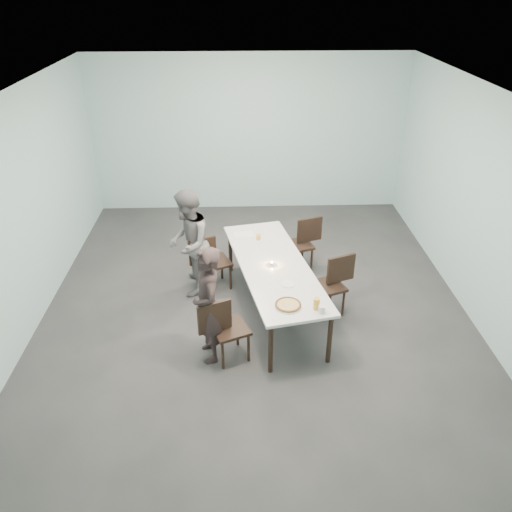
{
  "coord_description": "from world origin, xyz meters",
  "views": [
    {
      "loc": [
        -0.2,
        -5.97,
        4.22
      ],
      "look_at": [
        0.0,
        -0.33,
        1.0
      ],
      "focal_mm": 35.0,
      "sensor_mm": 36.0,
      "label": 1
    }
  ],
  "objects_px": {
    "chair_far_right": "(303,240)",
    "beer_glass": "(317,304)",
    "chair_near_right": "(333,281)",
    "pizza": "(288,305)",
    "water_tumbler": "(322,309)",
    "table": "(274,268)",
    "tealight": "(272,264)",
    "side_plate": "(288,284)",
    "amber_tumbler": "(258,237)",
    "chair_near_left": "(224,326)",
    "diner_near": "(208,306)",
    "chair_far_left": "(210,259)",
    "diner_far": "(189,243)"
  },
  "relations": [
    {
      "from": "chair_far_right",
      "to": "beer_glass",
      "type": "xyz_separation_m",
      "value": [
        -0.11,
        -2.21,
        0.32
      ]
    },
    {
      "from": "chair_near_right",
      "to": "beer_glass",
      "type": "height_order",
      "value": "beer_glass"
    },
    {
      "from": "chair_far_right",
      "to": "beer_glass",
      "type": "relative_size",
      "value": 5.8
    },
    {
      "from": "pizza",
      "to": "water_tumbler",
      "type": "bearing_deg",
      "value": -20.22
    },
    {
      "from": "table",
      "to": "tealight",
      "type": "relative_size",
      "value": 48.73
    },
    {
      "from": "water_tumbler",
      "to": "tealight",
      "type": "height_order",
      "value": "water_tumbler"
    },
    {
      "from": "chair_far_right",
      "to": "side_plate",
      "type": "distance_m",
      "value": 1.72
    },
    {
      "from": "beer_glass",
      "to": "amber_tumbler",
      "type": "distance_m",
      "value": 1.89
    },
    {
      "from": "beer_glass",
      "to": "amber_tumbler",
      "type": "relative_size",
      "value": 1.88
    },
    {
      "from": "table",
      "to": "beer_glass",
      "type": "height_order",
      "value": "beer_glass"
    },
    {
      "from": "table",
      "to": "chair_near_right",
      "type": "distance_m",
      "value": 0.85
    },
    {
      "from": "water_tumbler",
      "to": "amber_tumbler",
      "type": "bearing_deg",
      "value": 109.61
    },
    {
      "from": "chair_far_right",
      "to": "amber_tumbler",
      "type": "bearing_deg",
      "value": 11.19
    },
    {
      "from": "chair_near_right",
      "to": "pizza",
      "type": "bearing_deg",
      "value": 31.61
    },
    {
      "from": "tealight",
      "to": "beer_glass",
      "type": "bearing_deg",
      "value": -66.07
    },
    {
      "from": "side_plate",
      "to": "chair_near_right",
      "type": "bearing_deg",
      "value": 33.72
    },
    {
      "from": "pizza",
      "to": "beer_glass",
      "type": "xyz_separation_m",
      "value": [
        0.33,
        -0.07,
        0.06
      ]
    },
    {
      "from": "table",
      "to": "tealight",
      "type": "xyz_separation_m",
      "value": [
        -0.03,
        -0.01,
        0.08
      ]
    },
    {
      "from": "table",
      "to": "chair_far_right",
      "type": "distance_m",
      "value": 1.3
    },
    {
      "from": "chair_near_right",
      "to": "beer_glass",
      "type": "distance_m",
      "value": 1.12
    },
    {
      "from": "chair_near_left",
      "to": "diner_near",
      "type": "bearing_deg",
      "value": 138.62
    },
    {
      "from": "chair_near_right",
      "to": "chair_far_right",
      "type": "bearing_deg",
      "value": -97.6
    },
    {
      "from": "chair_far_left",
      "to": "diner_far",
      "type": "height_order",
      "value": "diner_far"
    },
    {
      "from": "pizza",
      "to": "side_plate",
      "type": "height_order",
      "value": "pizza"
    },
    {
      "from": "chair_near_left",
      "to": "table",
      "type": "bearing_deg",
      "value": 33.39
    },
    {
      "from": "table",
      "to": "chair_far_right",
      "type": "xyz_separation_m",
      "value": [
        0.55,
        1.16,
        -0.19
      ]
    },
    {
      "from": "chair_near_right",
      "to": "amber_tumbler",
      "type": "bearing_deg",
      "value": -58.86
    },
    {
      "from": "table",
      "to": "chair_far_left",
      "type": "relative_size",
      "value": 3.14
    },
    {
      "from": "diner_near",
      "to": "water_tumbler",
      "type": "height_order",
      "value": "diner_near"
    },
    {
      "from": "beer_glass",
      "to": "water_tumbler",
      "type": "relative_size",
      "value": 1.67
    },
    {
      "from": "chair_far_left",
      "to": "beer_glass",
      "type": "height_order",
      "value": "beer_glass"
    },
    {
      "from": "diner_near",
      "to": "tealight",
      "type": "bearing_deg",
      "value": 126.44
    },
    {
      "from": "chair_far_right",
      "to": "tealight",
      "type": "xyz_separation_m",
      "value": [
        -0.57,
        -1.17,
        0.27
      ]
    },
    {
      "from": "chair_near_left",
      "to": "diner_far",
      "type": "relative_size",
      "value": 0.54
    },
    {
      "from": "chair_near_left",
      "to": "beer_glass",
      "type": "xyz_separation_m",
      "value": [
        1.1,
        -0.04,
        0.32
      ]
    },
    {
      "from": "water_tumbler",
      "to": "amber_tumbler",
      "type": "height_order",
      "value": "water_tumbler"
    },
    {
      "from": "table",
      "to": "side_plate",
      "type": "distance_m",
      "value": 0.52
    },
    {
      "from": "chair_far_left",
      "to": "tealight",
      "type": "bearing_deg",
      "value": -59.14
    },
    {
      "from": "chair_far_left",
      "to": "chair_near_right",
      "type": "height_order",
      "value": "same"
    },
    {
      "from": "beer_glass",
      "to": "tealight",
      "type": "height_order",
      "value": "beer_glass"
    },
    {
      "from": "chair_far_left",
      "to": "chair_far_right",
      "type": "bearing_deg",
      "value": -3.28
    },
    {
      "from": "side_plate",
      "to": "water_tumbler",
      "type": "xyz_separation_m",
      "value": [
        0.34,
        -0.62,
        0.04
      ]
    },
    {
      "from": "chair_far_left",
      "to": "pizza",
      "type": "bearing_deg",
      "value": -81.36
    },
    {
      "from": "beer_glass",
      "to": "table",
      "type": "bearing_deg",
      "value": 112.56
    },
    {
      "from": "chair_near_left",
      "to": "amber_tumbler",
      "type": "bearing_deg",
      "value": 51.4
    },
    {
      "from": "tealight",
      "to": "chair_near_left",
      "type": "bearing_deg",
      "value": -122.73
    },
    {
      "from": "tealight",
      "to": "amber_tumbler",
      "type": "relative_size",
      "value": 0.7
    },
    {
      "from": "table",
      "to": "pizza",
      "type": "bearing_deg",
      "value": -83.83
    },
    {
      "from": "diner_far",
      "to": "amber_tumbler",
      "type": "height_order",
      "value": "diner_far"
    },
    {
      "from": "table",
      "to": "tealight",
      "type": "bearing_deg",
      "value": -168.54
    }
  ]
}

